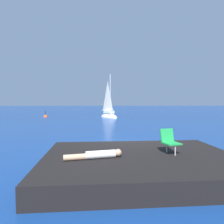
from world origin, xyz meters
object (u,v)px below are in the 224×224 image
person_sunbather (96,155)px  beach_chair (169,140)px  marker_buoy (46,117)px  sailboat_near (109,115)px

person_sunbather → beach_chair: beach_chair is taller
marker_buoy → person_sunbather: bearing=-70.5°
person_sunbather → sailboat_near: bearing=-105.3°
marker_buoy → beach_chair: bearing=-64.8°
sailboat_near → marker_buoy: bearing=-133.2°
beach_chair → person_sunbather: bearing=-93.3°
person_sunbather → marker_buoy: (-8.25, 23.25, -0.66)m
sailboat_near → person_sunbather: 22.00m
sailboat_near → person_sunbather: sailboat_near is taller
beach_chair → marker_buoy: 25.03m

